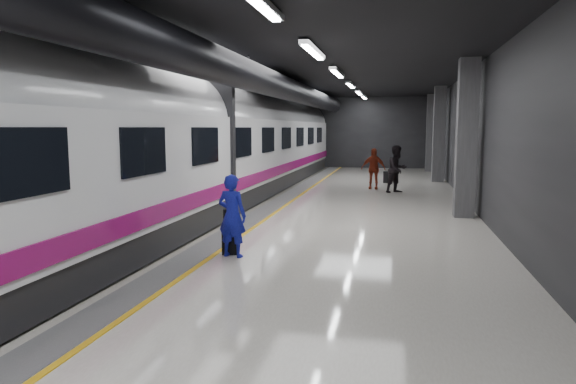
# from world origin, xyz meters

# --- Properties ---
(ground) EXTENTS (40.00, 40.00, 0.00)m
(ground) POSITION_xyz_m (0.00, 0.00, 0.00)
(ground) COLOR silver
(ground) RESTS_ON ground
(platform_hall) EXTENTS (10.02, 40.02, 4.51)m
(platform_hall) POSITION_xyz_m (-0.29, 0.96, 3.54)
(platform_hall) COLOR black
(platform_hall) RESTS_ON ground
(train) EXTENTS (3.05, 38.00, 4.05)m
(train) POSITION_xyz_m (-3.25, -0.00, 2.07)
(train) COLOR black
(train) RESTS_ON ground
(traveler_main) EXTENTS (0.67, 0.51, 1.66)m
(traveler_main) POSITION_xyz_m (-0.55, -3.83, 0.83)
(traveler_main) COLOR #1821B8
(traveler_main) RESTS_ON ground
(suitcase_main) EXTENTS (0.37, 0.27, 0.55)m
(suitcase_main) POSITION_xyz_m (-0.65, -3.64, 0.27)
(suitcase_main) COLOR black
(suitcase_main) RESTS_ON ground
(shoulder_bag) EXTENTS (0.32, 0.24, 0.39)m
(shoulder_bag) POSITION_xyz_m (-0.64, -3.66, 0.74)
(shoulder_bag) COLOR black
(shoulder_bag) RESTS_ON suitcase_main
(traveler_far_a) EXTENTS (1.15, 1.14, 1.88)m
(traveler_far_a) POSITION_xyz_m (2.64, 7.23, 0.94)
(traveler_far_a) COLOR black
(traveler_far_a) RESTS_ON ground
(traveler_far_b) EXTENTS (1.02, 0.46, 1.71)m
(traveler_far_b) POSITION_xyz_m (1.67, 8.34, 0.86)
(traveler_far_b) COLOR maroon
(traveler_far_b) RESTS_ON ground
(suitcase_far) EXTENTS (0.43, 0.36, 0.54)m
(suitcase_far) POSITION_xyz_m (2.24, 10.82, 0.27)
(suitcase_far) COLOR black
(suitcase_far) RESTS_ON ground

